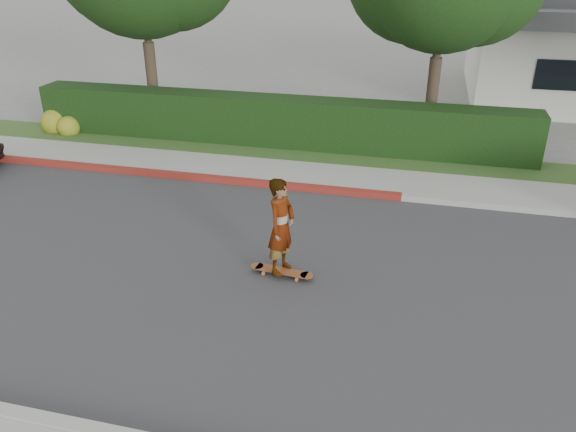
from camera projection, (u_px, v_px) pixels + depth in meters
name	position (u px, v px, depth m)	size (l,w,h in m)	color
ground	(331.00, 285.00, 10.10)	(120.00, 120.00, 0.00)	slate
road	(331.00, 285.00, 10.10)	(60.00, 8.00, 0.01)	#2D2D30
curb_far	(360.00, 193.00, 13.65)	(60.00, 0.20, 0.15)	#9E9E99
curb_red_section	(170.00, 175.00, 14.72)	(12.00, 0.21, 0.15)	maroon
sidewalk_far	(364.00, 180.00, 14.44)	(60.00, 1.60, 0.12)	gray
planting_strip	(371.00, 159.00, 15.84)	(60.00, 1.60, 0.10)	#2D4C1E
hedge	(274.00, 122.00, 16.71)	(15.00, 1.00, 1.50)	black
flowering_shrub	(60.00, 124.00, 17.99)	(1.40, 1.00, 0.90)	#2D4C19
skateboard	(282.00, 271.00, 10.34)	(1.23, 0.36, 0.11)	#C76036
skateboarder	(281.00, 226.00, 9.94)	(0.66, 0.43, 1.82)	white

